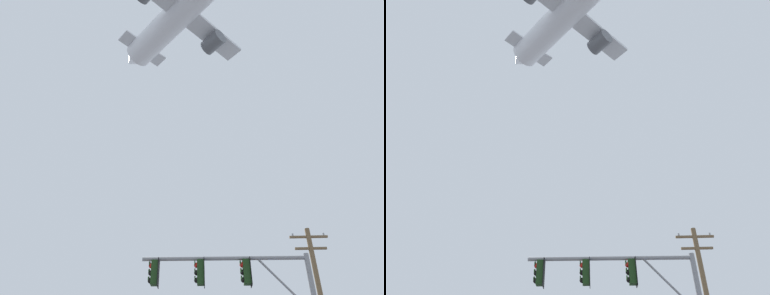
% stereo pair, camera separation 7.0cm
% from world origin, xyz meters
% --- Properties ---
extents(signal_pole_near, '(6.37, 0.51, 6.48)m').
position_xyz_m(signal_pole_near, '(2.16, 7.50, 5.02)').
color(signal_pole_near, gray).
rests_on(signal_pole_near, ground).
extents(airplane, '(21.73, 21.71, 7.46)m').
position_xyz_m(airplane, '(-1.16, 21.37, 46.02)').
color(airplane, white).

